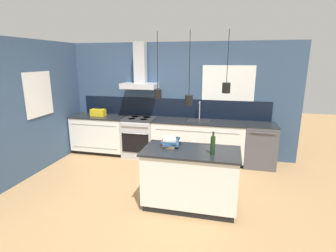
# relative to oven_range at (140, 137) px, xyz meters

# --- Properties ---
(ground_plane) EXTENTS (16.00, 16.00, 0.00)m
(ground_plane) POSITION_rel_oven_range_xyz_m (0.71, -1.69, -0.46)
(ground_plane) COLOR #A87F51
(ground_plane) RESTS_ON ground
(wall_back) EXTENTS (5.60, 2.40, 2.60)m
(wall_back) POSITION_rel_oven_range_xyz_m (0.67, 0.31, 0.90)
(wall_back) COLOR #354C6B
(wall_back) RESTS_ON ground_plane
(wall_left) EXTENTS (0.08, 3.80, 2.60)m
(wall_left) POSITION_rel_oven_range_xyz_m (-1.72, -0.99, 0.85)
(wall_left) COLOR #354C6B
(wall_left) RESTS_ON ground_plane
(counter_run_left) EXTENTS (1.31, 0.64, 0.91)m
(counter_run_left) POSITION_rel_oven_range_xyz_m (-1.01, 0.01, 0.01)
(counter_run_left) COLOR black
(counter_run_left) RESTS_ON ground_plane
(counter_run_sink) EXTENTS (2.02, 0.64, 1.32)m
(counter_run_sink) POSITION_rel_oven_range_xyz_m (1.37, 0.01, 0.01)
(counter_run_sink) COLOR black
(counter_run_sink) RESTS_ON ground_plane
(oven_range) EXTENTS (0.73, 0.66, 0.91)m
(oven_range) POSITION_rel_oven_range_xyz_m (0.00, 0.00, 0.00)
(oven_range) COLOR #B5B5BA
(oven_range) RESTS_ON ground_plane
(dishwasher) EXTENTS (0.64, 0.65, 0.91)m
(dishwasher) POSITION_rel_oven_range_xyz_m (2.69, 0.00, -0.00)
(dishwasher) COLOR #4C4C51
(dishwasher) RESTS_ON ground_plane
(kitchen_island) EXTENTS (1.45, 0.76, 0.91)m
(kitchen_island) POSITION_rel_oven_range_xyz_m (1.49, -1.91, 0.00)
(kitchen_island) COLOR black
(kitchen_island) RESTS_ON ground_plane
(bottle_on_island) EXTENTS (0.07, 0.07, 0.33)m
(bottle_on_island) POSITION_rel_oven_range_xyz_m (1.81, -2.02, 0.60)
(bottle_on_island) COLOR #193319
(bottle_on_island) RESTS_ON kitchen_island
(book_stack) EXTENTS (0.30, 0.37, 0.13)m
(book_stack) POSITION_rel_oven_range_xyz_m (1.14, -1.78, 0.52)
(book_stack) COLOR olive
(book_stack) RESTS_ON kitchen_island
(red_supply_box) EXTENTS (0.21, 0.14, 0.10)m
(red_supply_box) POSITION_rel_oven_range_xyz_m (1.11, -1.78, 0.50)
(red_supply_box) COLOR red
(red_supply_box) RESTS_ON kitchen_island
(yellow_toolbox) EXTENTS (0.34, 0.18, 0.19)m
(yellow_toolbox) POSITION_rel_oven_range_xyz_m (-1.03, 0.00, 0.54)
(yellow_toolbox) COLOR gold
(yellow_toolbox) RESTS_ON counter_run_left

